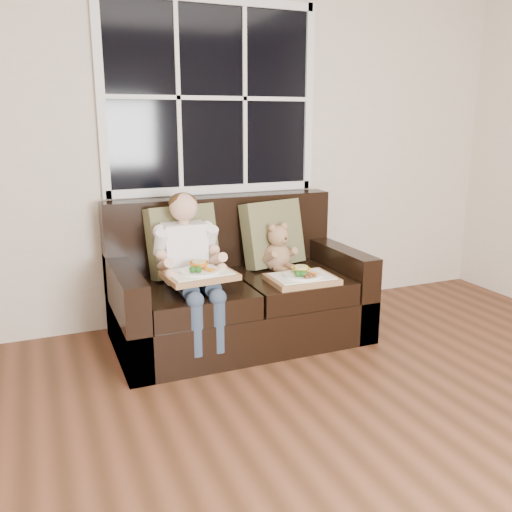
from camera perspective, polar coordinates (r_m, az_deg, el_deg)
name	(u,v)px	position (r m, az deg, el deg)	size (l,w,h in m)	color
ground	(470,507)	(2.54, 21.64, -23.32)	(5.00, 5.00, 0.00)	brown
window_back	(212,98)	(4.06, -4.68, 16.24)	(1.62, 0.04, 1.37)	black
loveseat	(236,294)	(3.82, -2.09, -4.03)	(1.70, 0.92, 0.96)	black
pillow_left	(183,241)	(3.76, -7.73, 1.59)	(0.51, 0.30, 0.50)	olive
pillow_right	(273,233)	(3.98, 1.77, 2.39)	(0.51, 0.33, 0.49)	olive
child	(189,255)	(3.50, -7.06, 0.07)	(0.41, 0.60, 0.92)	white
teddy_bear	(278,251)	(3.87, 2.32, 0.54)	(0.23, 0.28, 0.35)	tan
tray_left	(199,273)	(3.37, -5.98, -1.84)	(0.46, 0.37, 0.10)	#9E6F47
tray_right	(302,278)	(3.62, 4.85, -2.28)	(0.44, 0.34, 0.10)	#9E6F47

